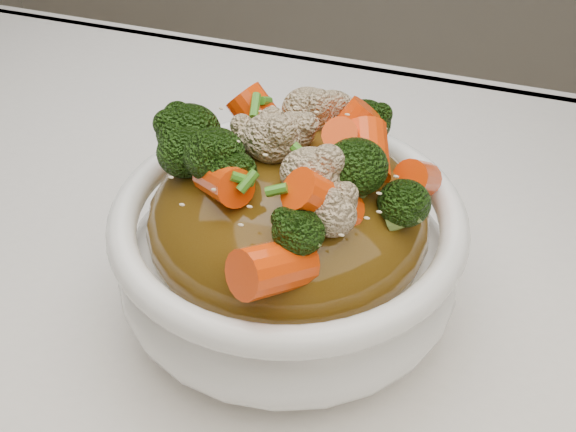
% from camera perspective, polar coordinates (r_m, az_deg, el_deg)
% --- Properties ---
extents(tablecloth, '(1.20, 0.80, 0.04)m').
position_cam_1_polar(tablecloth, '(0.45, 5.61, -14.33)').
color(tablecloth, white).
rests_on(tablecloth, dining_table).
extents(bowl, '(0.27, 0.27, 0.09)m').
position_cam_1_polar(bowl, '(0.44, 0.00, -3.33)').
color(bowl, white).
rests_on(bowl, tablecloth).
extents(sauce_base, '(0.21, 0.21, 0.10)m').
position_cam_1_polar(sauce_base, '(0.42, 0.00, -0.32)').
color(sauce_base, '#583B0F').
rests_on(sauce_base, bowl).
extents(carrots, '(0.21, 0.21, 0.05)m').
position_cam_1_polar(carrots, '(0.38, 0.00, 7.00)').
color(carrots, '#FF4608').
rests_on(carrots, sauce_base).
extents(broccoli, '(0.21, 0.21, 0.04)m').
position_cam_1_polar(broccoli, '(0.38, 0.00, 6.87)').
color(broccoli, black).
rests_on(broccoli, sauce_base).
extents(cauliflower, '(0.21, 0.21, 0.04)m').
position_cam_1_polar(cauliflower, '(0.38, 0.00, 6.62)').
color(cauliflower, beige).
rests_on(cauliflower, sauce_base).
extents(scallions, '(0.16, 0.16, 0.02)m').
position_cam_1_polar(scallions, '(0.38, 0.00, 7.13)').
color(scallions, '#3E891F').
rests_on(scallions, sauce_base).
extents(sesame_seeds, '(0.19, 0.19, 0.01)m').
position_cam_1_polar(sesame_seeds, '(0.38, 0.00, 7.13)').
color(sesame_seeds, beige).
rests_on(sesame_seeds, sauce_base).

